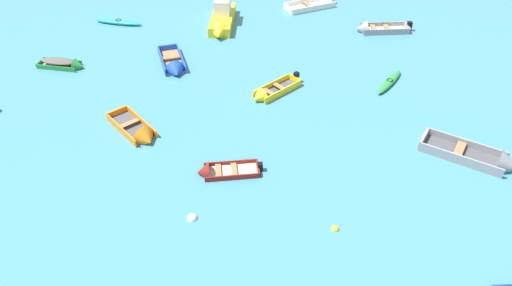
% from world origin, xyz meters
% --- Properties ---
extents(rowboat_green_cluster_inner, '(3.07, 1.59, 0.89)m').
position_xyz_m(rowboat_green_cluster_inner, '(-11.27, 31.14, 0.24)').
color(rowboat_green_cluster_inner, gray).
rests_on(rowboat_green_cluster_inner, ground_plane).
extents(rowboat_grey_midfield_left, '(4.41, 3.62, 1.32)m').
position_xyz_m(rowboat_grey_midfield_left, '(10.79, 20.83, 0.23)').
color(rowboat_grey_midfield_left, '#4C4C51').
rests_on(rowboat_grey_midfield_left, ground_plane).
extents(rowboat_orange_near_right, '(3.04, 3.48, 1.12)m').
position_xyz_m(rowboat_orange_near_right, '(-5.79, 23.85, 0.18)').
color(rowboat_orange_near_right, '#4C4C51').
rests_on(rowboat_orange_near_right, ground_plane).
extents(rowboat_yellow_midfield_right, '(3.15, 2.81, 0.92)m').
position_xyz_m(rowboat_yellow_midfield_right, '(0.96, 27.23, 0.19)').
color(rowboat_yellow_midfield_right, '#4C4C51').
rests_on(rowboat_yellow_midfield_right, ground_plane).
extents(rowboat_blue_back_row_center, '(2.06, 3.85, 1.17)m').
position_xyz_m(rowboat_blue_back_row_center, '(-4.59, 30.48, 0.20)').
color(rowboat_blue_back_row_center, '#99754C').
rests_on(rowboat_blue_back_row_center, ground_plane).
extents(rowboat_maroon_far_back, '(3.07, 1.21, 0.96)m').
position_xyz_m(rowboat_maroon_far_back, '(-2.00, 20.86, 0.13)').
color(rowboat_maroon_far_back, beige).
rests_on(rowboat_maroon_far_back, ground_plane).
extents(rowboat_white_back_row_right, '(4.49, 2.81, 1.36)m').
position_xyz_m(rowboat_white_back_row_right, '(6.16, 39.77, 0.20)').
color(rowboat_white_back_row_right, beige).
rests_on(rowboat_white_back_row_right, ground_plane).
extents(kayak_green_outer_right, '(2.32, 2.73, 0.29)m').
position_xyz_m(kayak_green_outer_right, '(8.14, 28.10, 0.14)').
color(kayak_green_outer_right, '#288C3D').
rests_on(kayak_green_outer_right, ground_plane).
extents(rowboat_grey_near_left, '(3.94, 1.25, 1.10)m').
position_xyz_m(rowboat_grey_near_left, '(8.84, 35.00, 0.19)').
color(rowboat_grey_near_left, beige).
rests_on(rowboat_grey_near_left, ground_plane).
extents(motor_launch_yellow_far_right, '(2.00, 5.23, 1.96)m').
position_xyz_m(motor_launch_yellow_far_right, '(-1.65, 36.51, 0.55)').
color(motor_launch_yellow_far_right, yellow).
rests_on(motor_launch_yellow_far_right, ground_plane).
extents(kayak_turquoise_outer_left, '(3.51, 1.46, 0.33)m').
position_xyz_m(kayak_turquoise_outer_left, '(-9.07, 37.23, 0.16)').
color(kayak_turquoise_outer_left, teal).
rests_on(kayak_turquoise_outer_left, ground_plane).
extents(mooring_buoy_outer_edge, '(0.44, 0.44, 0.44)m').
position_xyz_m(mooring_buoy_outer_edge, '(-2.93, 18.15, 0.00)').
color(mooring_buoy_outer_edge, silver).
rests_on(mooring_buoy_outer_edge, ground_plane).
extents(mooring_buoy_far_field, '(0.33, 0.33, 0.33)m').
position_xyz_m(mooring_buoy_far_field, '(2.91, 17.23, 0.00)').
color(mooring_buoy_far_field, yellow).
rests_on(mooring_buoy_far_field, ground_plane).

